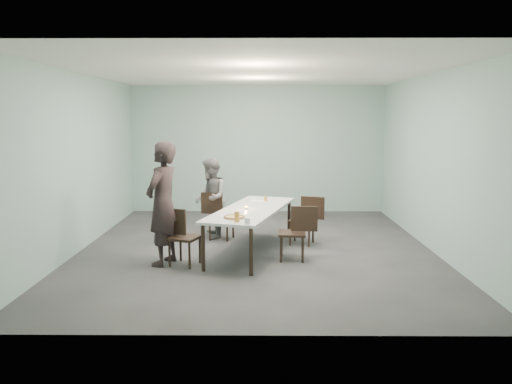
{
  "coord_description": "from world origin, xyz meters",
  "views": [
    {
      "loc": [
        0.07,
        -8.42,
        2.25
      ],
      "look_at": [
        0.0,
        -0.05,
        1.0
      ],
      "focal_mm": 35.0,
      "sensor_mm": 36.0,
      "label": 1
    }
  ],
  "objects_px": {
    "chair_far_right": "(306,217)",
    "diner_near": "(163,204)",
    "amber_tumbler": "(266,199)",
    "side_plate": "(243,215)",
    "table": "(251,212)",
    "beer_glass": "(237,217)",
    "chair_far_left": "(217,212)",
    "tealight": "(246,208)",
    "water_tumbler": "(247,221)",
    "pizza": "(234,217)",
    "chair_near_left": "(180,233)",
    "chair_near_right": "(297,229)",
    "diner_far": "(211,198)"
  },
  "relations": [
    {
      "from": "pizza",
      "to": "diner_near",
      "type": "bearing_deg",
      "value": 173.01
    },
    {
      "from": "chair_far_right",
      "to": "tealight",
      "type": "xyz_separation_m",
      "value": [
        -1.06,
        -0.61,
        0.27
      ]
    },
    {
      "from": "chair_far_left",
      "to": "amber_tumbler",
      "type": "xyz_separation_m",
      "value": [
        0.89,
        -0.19,
        0.29
      ]
    },
    {
      "from": "chair_far_right",
      "to": "side_plate",
      "type": "height_order",
      "value": "chair_far_right"
    },
    {
      "from": "table",
      "to": "beer_glass",
      "type": "height_order",
      "value": "beer_glass"
    },
    {
      "from": "diner_far",
      "to": "diner_near",
      "type": "bearing_deg",
      "value": -26.53
    },
    {
      "from": "chair_far_left",
      "to": "diner_near",
      "type": "height_order",
      "value": "diner_near"
    },
    {
      "from": "chair_far_left",
      "to": "pizza",
      "type": "height_order",
      "value": "chair_far_left"
    },
    {
      "from": "table",
      "to": "side_plate",
      "type": "height_order",
      "value": "side_plate"
    },
    {
      "from": "diner_far",
      "to": "side_plate",
      "type": "bearing_deg",
      "value": 13.6
    },
    {
      "from": "side_plate",
      "to": "beer_glass",
      "type": "xyz_separation_m",
      "value": [
        -0.07,
        -0.52,
        0.07
      ]
    },
    {
      "from": "chair_far_right",
      "to": "diner_near",
      "type": "xyz_separation_m",
      "value": [
        -2.31,
        -1.24,
        0.45
      ]
    },
    {
      "from": "chair_far_right",
      "to": "chair_near_left",
      "type": "bearing_deg",
      "value": 49.46
    },
    {
      "from": "chair_near_left",
      "to": "chair_far_right",
      "type": "distance_m",
      "value": 2.41
    },
    {
      "from": "diner_near",
      "to": "amber_tumbler",
      "type": "distance_m",
      "value": 2.16
    },
    {
      "from": "table",
      "to": "diner_far",
      "type": "height_order",
      "value": "diner_far"
    },
    {
      "from": "diner_near",
      "to": "side_plate",
      "type": "relative_size",
      "value": 10.55
    },
    {
      "from": "table",
      "to": "diner_near",
      "type": "distance_m",
      "value": 1.54
    },
    {
      "from": "chair_far_left",
      "to": "tealight",
      "type": "relative_size",
      "value": 15.54
    },
    {
      "from": "table",
      "to": "amber_tumbler",
      "type": "height_order",
      "value": "amber_tumbler"
    },
    {
      "from": "side_plate",
      "to": "beer_glass",
      "type": "distance_m",
      "value": 0.53
    },
    {
      "from": "chair_far_left",
      "to": "water_tumbler",
      "type": "bearing_deg",
      "value": -58.19
    },
    {
      "from": "table",
      "to": "chair_near_right",
      "type": "xyz_separation_m",
      "value": [
        0.73,
        -0.46,
        -0.19
      ]
    },
    {
      "from": "table",
      "to": "chair_far_left",
      "type": "bearing_deg",
      "value": 124.86
    },
    {
      "from": "tealight",
      "to": "water_tumbler",
      "type": "bearing_deg",
      "value": -87.46
    },
    {
      "from": "chair_near_right",
      "to": "water_tumbler",
      "type": "distance_m",
      "value": 1.14
    },
    {
      "from": "amber_tumbler",
      "to": "diner_near",
      "type": "bearing_deg",
      "value": -137.57
    },
    {
      "from": "side_plate",
      "to": "chair_far_right",
      "type": "bearing_deg",
      "value": 45.57
    },
    {
      "from": "water_tumbler",
      "to": "tealight",
      "type": "distance_m",
      "value": 1.17
    },
    {
      "from": "chair_near_left",
      "to": "chair_far_right",
      "type": "height_order",
      "value": "same"
    },
    {
      "from": "chair_far_right",
      "to": "diner_far",
      "type": "xyz_separation_m",
      "value": [
        -1.75,
        0.51,
        0.25
      ]
    },
    {
      "from": "diner_far",
      "to": "side_plate",
      "type": "distance_m",
      "value": 1.75
    },
    {
      "from": "diner_near",
      "to": "side_plate",
      "type": "xyz_separation_m",
      "value": [
        1.22,
        0.13,
        -0.19
      ]
    },
    {
      "from": "chair_near_right",
      "to": "pizza",
      "type": "height_order",
      "value": "chair_near_right"
    },
    {
      "from": "diner_near",
      "to": "pizza",
      "type": "height_order",
      "value": "diner_near"
    },
    {
      "from": "table",
      "to": "diner_near",
      "type": "relative_size",
      "value": 1.45
    },
    {
      "from": "chair_near_right",
      "to": "chair_far_right",
      "type": "height_order",
      "value": "same"
    },
    {
      "from": "pizza",
      "to": "water_tumbler",
      "type": "height_order",
      "value": "water_tumbler"
    },
    {
      "from": "side_plate",
      "to": "chair_near_left",
      "type": "bearing_deg",
      "value": -171.31
    },
    {
      "from": "chair_far_left",
      "to": "diner_near",
      "type": "distance_m",
      "value": 1.83
    },
    {
      "from": "water_tumbler",
      "to": "chair_near_right",
      "type": "bearing_deg",
      "value": 45.42
    },
    {
      "from": "table",
      "to": "chair_near_left",
      "type": "distance_m",
      "value": 1.32
    },
    {
      "from": "chair_near_left",
      "to": "pizza",
      "type": "bearing_deg",
      "value": 12.39
    },
    {
      "from": "chair_far_right",
      "to": "diner_near",
      "type": "relative_size",
      "value": 0.46
    },
    {
      "from": "table",
      "to": "chair_near_left",
      "type": "height_order",
      "value": "chair_near_left"
    },
    {
      "from": "chair_near_left",
      "to": "pizza",
      "type": "xyz_separation_m",
      "value": [
        0.84,
        -0.11,
        0.27
      ]
    },
    {
      "from": "side_plate",
      "to": "amber_tumbler",
      "type": "height_order",
      "value": "amber_tumbler"
    },
    {
      "from": "chair_far_right",
      "to": "side_plate",
      "type": "bearing_deg",
      "value": 63.58
    },
    {
      "from": "diner_near",
      "to": "side_plate",
      "type": "distance_m",
      "value": 1.25
    },
    {
      "from": "beer_glass",
      "to": "water_tumbler",
      "type": "relative_size",
      "value": 1.67
    }
  ]
}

